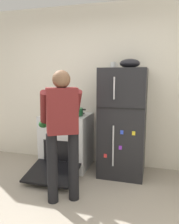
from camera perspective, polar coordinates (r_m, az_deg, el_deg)
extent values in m
cube|color=silver|center=(3.94, 1.64, 6.50)|extent=(6.00, 0.10, 2.70)
cube|color=black|center=(3.53, 8.47, -2.55)|extent=(0.68, 0.68, 1.65)
cube|color=black|center=(3.15, 7.75, 0.91)|extent=(0.67, 0.01, 0.01)
cylinder|color=#B7B7BC|center=(3.26, 5.99, -8.56)|extent=(0.02, 0.02, 0.60)
cylinder|color=#B7B7BC|center=(3.11, 6.25, 6.02)|extent=(0.02, 0.02, 0.31)
cube|color=red|center=(3.36, 4.03, -10.99)|extent=(0.04, 0.01, 0.06)
cube|color=purple|center=(3.27, 7.80, -8.94)|extent=(0.04, 0.01, 0.06)
cube|color=blue|center=(3.21, 8.18, -5.10)|extent=(0.04, 0.01, 0.06)
cube|color=yellow|center=(3.19, 11.10, -5.31)|extent=(0.04, 0.01, 0.06)
cube|color=silver|center=(3.85, -5.73, -7.22)|extent=(0.76, 0.64, 0.90)
cube|color=black|center=(3.59, -7.65, -9.70)|extent=(0.53, 0.01, 0.32)
cylinder|color=black|center=(3.69, -9.29, -0.81)|extent=(0.17, 0.17, 0.01)
cylinder|color=black|center=(3.55, -3.97, -1.10)|extent=(0.17, 0.17, 0.01)
cylinder|color=black|center=(3.95, -7.52, -0.11)|extent=(0.17, 0.17, 0.01)
cylinder|color=black|center=(3.82, -2.49, -0.36)|extent=(0.17, 0.17, 0.01)
cylinder|color=silver|center=(3.57, -11.70, -2.25)|extent=(0.04, 0.03, 0.04)
cylinder|color=silver|center=(3.50, -9.23, -2.42)|extent=(0.04, 0.03, 0.04)
cylinder|color=silver|center=(3.42, -6.50, -2.61)|extent=(0.04, 0.03, 0.04)
cylinder|color=silver|center=(3.36, -3.82, -2.78)|extent=(0.04, 0.03, 0.04)
cube|color=black|center=(3.44, -9.47, -14.86)|extent=(0.72, 0.57, 0.15)
cylinder|color=black|center=(2.83, -9.39, -13.92)|extent=(0.13, 0.13, 0.86)
cylinder|color=black|center=(2.86, -4.04, -13.58)|extent=(0.13, 0.13, 0.86)
cube|color=maroon|center=(2.65, -6.98, 0.32)|extent=(0.41, 0.35, 0.54)
sphere|color=brown|center=(2.62, -7.14, 8.22)|extent=(0.21, 0.21, 0.21)
sphere|color=#2A2A2A|center=(2.62, -7.12, 7.42)|extent=(0.15, 0.15, 0.15)
cylinder|color=maroon|center=(2.81, -11.47, 0.71)|extent=(0.29, 0.41, 0.49)
cylinder|color=maroon|center=(2.85, -3.40, 1.00)|extent=(0.29, 0.41, 0.49)
ellipsoid|color=#1E5123|center=(3.02, -11.47, -2.95)|extent=(0.12, 0.18, 0.10)
ellipsoid|color=#1E5123|center=(3.06, -3.95, -2.63)|extent=(0.12, 0.18, 0.10)
cylinder|color=#236638|center=(3.64, -3.80, 0.10)|extent=(0.27, 0.27, 0.11)
cube|color=black|center=(3.69, -6.16, 0.81)|extent=(0.05, 0.03, 0.02)
cube|color=black|center=(3.58, -1.39, 0.61)|extent=(0.05, 0.03, 0.02)
cylinder|color=silver|center=(3.54, 5.97, 11.71)|extent=(0.08, 0.08, 0.10)
torus|color=silver|center=(3.53, 6.69, 11.78)|extent=(0.06, 0.01, 0.06)
ellipsoid|color=black|center=(3.45, 10.17, 12.00)|extent=(0.30, 0.30, 0.13)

